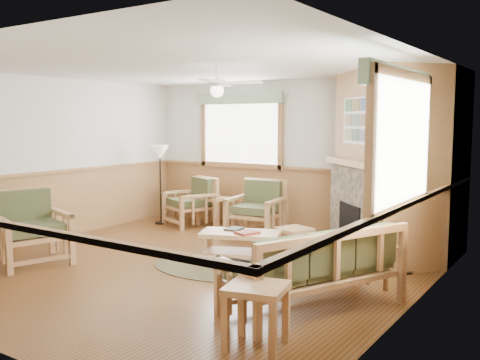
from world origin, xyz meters
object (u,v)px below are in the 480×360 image
Objects in this scene: sofa at (313,268)px; armchair_back_right at (256,208)px; coffee_table at (240,247)px; end_table_sofa at (256,316)px; armchair_left at (31,228)px; floor_lamp_right at (405,210)px; end_table_chairs at (213,211)px; footstool at (294,240)px; floor_lamp_left at (161,184)px; armchair_back_left at (190,202)px.

sofa is 2.05× the size of armchair_back_right.
coffee_table is 2.83m from end_table_sofa.
sofa is 1.15m from end_table_sofa.
sofa is at bearing -55.92° from coffee_table.
floor_lamp_right is at bearing -43.37° from armchair_left.
sofa is at bearing 90.51° from end_table_sofa.
end_table_chairs is (-1.19, 0.34, -0.21)m from armchair_back_right.
end_table_sofa is at bearing -67.43° from footstool.
coffee_table is at bearing -113.15° from footstool.
sofa reaches higher than footstool.
sofa is at bearing -64.76° from armchair_left.
armchair_back_right is 4.60m from end_table_sofa.
end_table_chairs is 1.20× the size of footstool.
armchair_left is at bearing -166.98° from coffee_table.
armchair_left reaches higher than end_table_sofa.
armchair_left is 3.21m from floor_lamp_left.
armchair_back_left is at bearing -140.66° from end_table_chairs.
sofa reaches higher than coffee_table.
coffee_table is at bearing -71.56° from armchair_back_right.
sofa is at bearing -57.22° from footstool.
armchair_back_right is 1.78× the size of end_table_chairs.
coffee_table is at bearing 126.72° from end_table_sofa.
end_table_sofa is at bearing -75.23° from coffee_table.
footstool is at bearing 6.31° from armchair_back_left.
coffee_table is 1.93× the size of end_table_sofa.
floor_lamp_left is (-3.23, 0.62, 0.57)m from footstool.
footstool is at bearing 176.06° from floor_lamp_right.
end_table_sofa is 3.11m from floor_lamp_right.
end_table_sofa is (1.69, -2.27, 0.06)m from coffee_table.
sofa is 5.26m from floor_lamp_left.
armchair_left is 0.61× the size of floor_lamp_right.
armchair_left reaches higher than sofa.
armchair_back_left is 0.95× the size of armchair_back_right.
armchair_back_left is 2.04× the size of footstool.
armchair_left is at bearing -151.18° from floor_lamp_right.
armchair_back_right is 2.14× the size of footstool.
armchair_back_left is at bearing 121.45° from coffee_table.
end_table_chairs is 0.32× the size of floor_lamp_right.
end_table_chairs is at bearing 112.85° from coffee_table.
end_table_chairs is 0.94× the size of end_table_sofa.
floor_lamp_left is at bearing -95.53° from sofa.
floor_lamp_left reaches higher than armchair_back_right.
sofa reaches higher than end_table_sofa.
floor_lamp_left is at bearing 176.77° from armchair_back_right.
armchair_left is (-4.06, -0.53, 0.06)m from sofa.
sofa is 2.04m from coffee_table.
armchair_left reaches higher than armchair_back_right.
end_table_sofa is (3.97, -3.96, -0.17)m from armchair_back_left.
armchair_back_left is at bearing 135.07° from end_table_sofa.
armchair_back_left is 2.79m from footstool.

